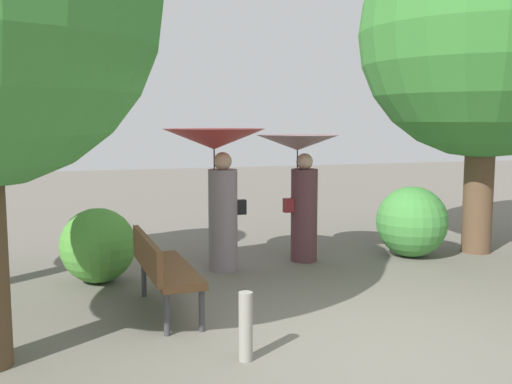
% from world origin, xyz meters
% --- Properties ---
extents(ground_plane, '(40.00, 40.00, 0.00)m').
position_xyz_m(ground_plane, '(0.00, 0.00, 0.00)').
color(ground_plane, '#6B665B').
extents(person_left, '(1.36, 1.36, 1.92)m').
position_xyz_m(person_left, '(-0.70, 3.14, 1.45)').
color(person_left, gray).
rests_on(person_left, ground).
extents(person_right, '(1.17, 1.17, 1.82)m').
position_xyz_m(person_right, '(0.55, 3.31, 1.30)').
color(person_right, '#563338').
rests_on(person_right, ground).
extents(park_bench, '(0.56, 1.52, 0.83)m').
position_xyz_m(park_bench, '(-1.68, 1.57, 0.51)').
color(park_bench, '#38383D').
rests_on(park_bench, ground).
extents(tree_near_right, '(3.74, 3.74, 5.71)m').
position_xyz_m(tree_near_right, '(3.39, 3.06, 3.61)').
color(tree_near_right, brown).
rests_on(tree_near_right, ground).
extents(bush_path_left, '(1.06, 1.06, 1.06)m').
position_xyz_m(bush_path_left, '(2.26, 3.09, 0.53)').
color(bush_path_left, '#428C3D').
rests_on(bush_path_left, ground).
extents(bush_path_right, '(0.94, 0.94, 0.94)m').
position_xyz_m(bush_path_right, '(-2.27, 3.01, 0.47)').
color(bush_path_right, '#4C9338').
rests_on(bush_path_right, ground).
extents(path_marker_post, '(0.12, 0.12, 0.60)m').
position_xyz_m(path_marker_post, '(-1.19, 0.11, 0.30)').
color(path_marker_post, gray).
rests_on(path_marker_post, ground).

